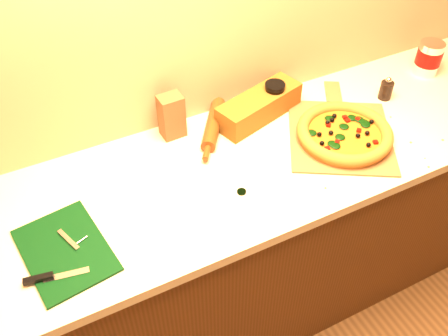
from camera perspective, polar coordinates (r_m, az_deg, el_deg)
cabinet at (r=2.11m, az=0.11°, el=-9.31°), size 2.80×0.65×0.86m
countertop at (r=1.77m, az=0.13°, el=-0.56°), size 2.84×0.68×0.04m
pizza_peel at (r=1.94m, az=13.08°, el=3.92°), size 0.54×0.60×0.01m
pizza at (r=1.90m, az=13.61°, el=3.87°), size 0.35×0.35×0.05m
cutting_board at (r=1.59m, az=-17.76°, el=-9.03°), size 0.27×0.35×0.02m
bottle_cap at (r=1.67m, az=2.02°, el=-2.72°), size 0.04×0.04×0.01m
pepper_grinder at (r=2.16m, az=18.04°, el=8.51°), size 0.05×0.05×0.10m
rolling_pin at (r=1.90m, az=-1.21°, el=5.08°), size 0.24×0.34×0.05m
coffee_canister at (r=2.36m, az=22.36°, el=11.60°), size 0.11×0.11×0.15m
bread_bag at (r=1.95m, az=4.03°, el=7.05°), size 0.38×0.21×0.10m
paper_bag at (r=1.85m, az=-6.01°, el=5.92°), size 0.09×0.07×0.17m
dark_jar at (r=1.98m, az=5.75°, el=8.04°), size 0.08×0.08×0.13m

